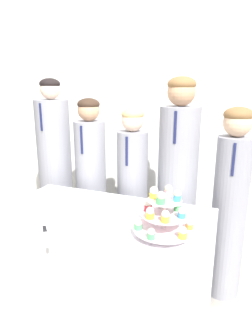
# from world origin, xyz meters

# --- Properties ---
(wall_back) EXTENTS (9.00, 0.06, 2.70)m
(wall_back) POSITION_xyz_m (0.00, 1.63, 1.35)
(wall_back) COLOR silver
(wall_back) RESTS_ON ground_plane
(table) EXTENTS (1.34, 0.78, 0.77)m
(table) POSITION_xyz_m (0.00, 0.39, 0.38)
(table) COLOR white
(table) RESTS_ON ground_plane
(round_cake) EXTENTS (0.24, 0.24, 0.11)m
(round_cake) POSITION_xyz_m (-0.12, 0.25, 0.82)
(round_cake) COLOR white
(round_cake) RESTS_ON table
(cake_knife) EXTENTS (0.18, 0.20, 0.01)m
(cake_knife) POSITION_xyz_m (-0.18, 0.07, 0.77)
(cake_knife) COLOR silver
(cake_knife) RESTS_ON table
(cupcake_stand) EXTENTS (0.33, 0.33, 0.27)m
(cupcake_stand) POSITION_xyz_m (0.43, 0.29, 0.89)
(cupcake_stand) COLOR silver
(cupcake_stand) RESTS_ON table
(student_0) EXTENTS (0.29, 0.29, 1.61)m
(student_0) POSITION_xyz_m (-0.75, 0.99, 0.76)
(student_0) COLOR gray
(student_0) RESTS_ON ground_plane
(student_1) EXTENTS (0.25, 0.26, 1.45)m
(student_1) POSITION_xyz_m (-0.39, 0.99, 0.70)
(student_1) COLOR gray
(student_1) RESTS_ON ground_plane
(student_2) EXTENTS (0.24, 0.25, 1.39)m
(student_2) POSITION_xyz_m (-0.02, 0.99, 0.67)
(student_2) COLOR gray
(student_2) RESTS_ON ground_plane
(student_3) EXTENTS (0.29, 0.30, 1.61)m
(student_3) POSITION_xyz_m (0.34, 0.99, 0.78)
(student_3) COLOR gray
(student_3) RESTS_ON ground_plane
(student_4) EXTENTS (0.24, 0.25, 1.42)m
(student_4) POSITION_xyz_m (0.73, 0.99, 0.70)
(student_4) COLOR gray
(student_4) RESTS_ON ground_plane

